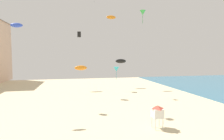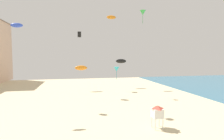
{
  "view_description": "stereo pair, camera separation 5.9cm",
  "coord_description": "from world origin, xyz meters",
  "px_view_note": "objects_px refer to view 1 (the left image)",
  "views": [
    {
      "loc": [
        -1.07,
        -7.19,
        7.83
      ],
      "look_at": [
        3.52,
        14.55,
        6.28
      ],
      "focal_mm": 29.08,
      "sensor_mm": 36.0,
      "label": 1
    },
    {
      "loc": [
        -1.01,
        -7.2,
        7.83
      ],
      "look_at": [
        3.52,
        14.55,
        6.28
      ],
      "focal_mm": 29.08,
      "sensor_mm": 36.0,
      "label": 2
    }
  ],
  "objects_px": {
    "kite_green_delta": "(143,13)",
    "kite_cyan_delta": "(116,69)",
    "kite_blue_parafoil": "(17,25)",
    "lifeguard_stand": "(157,112)",
    "kite_black_box": "(79,34)",
    "kite_black_parafoil": "(121,61)",
    "kite_orange_parafoil": "(111,17)",
    "kite_orange_parafoil_2": "(81,68)"
  },
  "relations": [
    {
      "from": "kite_green_delta",
      "to": "kite_cyan_delta",
      "type": "relative_size",
      "value": 0.6
    },
    {
      "from": "kite_blue_parafoil",
      "to": "kite_cyan_delta",
      "type": "xyz_separation_m",
      "value": [
        16.71,
        15.67,
        -6.82
      ]
    },
    {
      "from": "kite_blue_parafoil",
      "to": "lifeguard_stand",
      "type": "bearing_deg",
      "value": -24.16
    },
    {
      "from": "kite_black_box",
      "to": "kite_cyan_delta",
      "type": "height_order",
      "value": "kite_black_box"
    },
    {
      "from": "kite_black_box",
      "to": "kite_cyan_delta",
      "type": "distance_m",
      "value": 11.7
    },
    {
      "from": "lifeguard_stand",
      "to": "kite_blue_parafoil",
      "type": "distance_m",
      "value": 20.2
    },
    {
      "from": "lifeguard_stand",
      "to": "kite_black_parafoil",
      "type": "relative_size",
      "value": 0.91
    },
    {
      "from": "kite_black_parafoil",
      "to": "kite_blue_parafoil",
      "type": "distance_m",
      "value": 28.53
    },
    {
      "from": "kite_green_delta",
      "to": "kite_orange_parafoil",
      "type": "bearing_deg",
      "value": 89.23
    },
    {
      "from": "kite_blue_parafoil",
      "to": "kite_black_parafoil",
      "type": "bearing_deg",
      "value": 47.22
    },
    {
      "from": "kite_blue_parafoil",
      "to": "kite_orange_parafoil_2",
      "type": "bearing_deg",
      "value": 64.37
    },
    {
      "from": "lifeguard_stand",
      "to": "kite_orange_parafoil",
      "type": "bearing_deg",
      "value": 85.85
    },
    {
      "from": "kite_blue_parafoil",
      "to": "kite_cyan_delta",
      "type": "relative_size",
      "value": 0.5
    },
    {
      "from": "kite_black_box",
      "to": "kite_orange_parafoil",
      "type": "bearing_deg",
      "value": 46.59
    },
    {
      "from": "kite_orange_parafoil_2",
      "to": "kite_green_delta",
      "type": "xyz_separation_m",
      "value": [
        7.73,
        -19.47,
        8.56
      ]
    },
    {
      "from": "kite_orange_parafoil_2",
      "to": "kite_cyan_delta",
      "type": "distance_m",
      "value": 8.41
    },
    {
      "from": "kite_orange_parafoil",
      "to": "kite_orange_parafoil_2",
      "type": "distance_m",
      "value": 15.58
    },
    {
      "from": "kite_green_delta",
      "to": "kite_cyan_delta",
      "type": "height_order",
      "value": "kite_green_delta"
    },
    {
      "from": "kite_orange_parafoil",
      "to": "kite_green_delta",
      "type": "relative_size",
      "value": 1.4
    },
    {
      "from": "lifeguard_stand",
      "to": "kite_black_parafoil",
      "type": "bearing_deg",
      "value": 80.89
    },
    {
      "from": "lifeguard_stand",
      "to": "kite_orange_parafoil",
      "type": "relative_size",
      "value": 1.04
    },
    {
      "from": "lifeguard_stand",
      "to": "kite_green_delta",
      "type": "height_order",
      "value": "kite_green_delta"
    },
    {
      "from": "kite_black_box",
      "to": "kite_orange_parafoil_2",
      "type": "xyz_separation_m",
      "value": [
        0.45,
        5.4,
        -7.14
      ]
    },
    {
      "from": "kite_orange_parafoil_2",
      "to": "kite_green_delta",
      "type": "height_order",
      "value": "kite_green_delta"
    },
    {
      "from": "kite_orange_parafoil",
      "to": "kite_orange_parafoil_2",
      "type": "xyz_separation_m",
      "value": [
        -8.04,
        -3.57,
        -12.86
      ]
    },
    {
      "from": "kite_black_box",
      "to": "kite_cyan_delta",
      "type": "relative_size",
      "value": 0.37
    },
    {
      "from": "kite_black_box",
      "to": "kite_orange_parafoil",
      "type": "relative_size",
      "value": 0.44
    },
    {
      "from": "kite_cyan_delta",
      "to": "lifeguard_stand",
      "type": "bearing_deg",
      "value": -91.83
    },
    {
      "from": "kite_orange_parafoil",
      "to": "kite_orange_parafoil_2",
      "type": "relative_size",
      "value": 0.86
    },
    {
      "from": "kite_orange_parafoil",
      "to": "kite_blue_parafoil",
      "type": "height_order",
      "value": "kite_orange_parafoil"
    },
    {
      "from": "lifeguard_stand",
      "to": "kite_orange_parafoil_2",
      "type": "bearing_deg",
      "value": 103.49
    },
    {
      "from": "kite_black_box",
      "to": "kite_black_parafoil",
      "type": "height_order",
      "value": "kite_black_box"
    },
    {
      "from": "lifeguard_stand",
      "to": "kite_orange_parafoil",
      "type": "xyz_separation_m",
      "value": [
        0.69,
        28.74,
        16.38
      ]
    },
    {
      "from": "lifeguard_stand",
      "to": "kite_blue_parafoil",
      "type": "height_order",
      "value": "kite_blue_parafoil"
    },
    {
      "from": "lifeguard_stand",
      "to": "kite_black_box",
      "type": "bearing_deg",
      "value": 108.73
    },
    {
      "from": "kite_orange_parafoil_2",
      "to": "kite_green_delta",
      "type": "distance_m",
      "value": 22.63
    },
    {
      "from": "kite_blue_parafoil",
      "to": "kite_green_delta",
      "type": "xyz_separation_m",
      "value": [
        16.37,
        -1.47,
        2.02
      ]
    },
    {
      "from": "kite_black_parafoil",
      "to": "kite_cyan_delta",
      "type": "distance_m",
      "value": 5.75
    },
    {
      "from": "kite_black_box",
      "to": "kite_cyan_delta",
      "type": "bearing_deg",
      "value": 19.76
    },
    {
      "from": "lifeguard_stand",
      "to": "kite_green_delta",
      "type": "relative_size",
      "value": 1.45
    },
    {
      "from": "kite_orange_parafoil_2",
      "to": "kite_black_box",
      "type": "bearing_deg",
      "value": -94.73
    },
    {
      "from": "lifeguard_stand",
      "to": "kite_orange_parafoil_2",
      "type": "relative_size",
      "value": 0.89
    }
  ]
}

